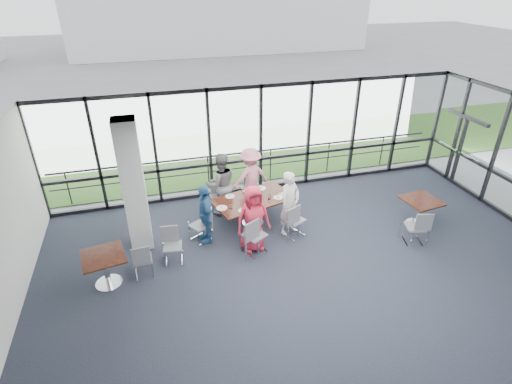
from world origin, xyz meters
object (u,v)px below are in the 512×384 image
object	(u,v)px
structural_column	(134,187)
chair_main_end	(200,225)
side_table_left	(104,260)
diner_end	(205,214)
chair_spare_la	(142,259)
diner_far_right	(250,177)
chair_main_fl	(218,197)
chair_main_fr	(251,188)
chair_main_nl	(254,235)
diner_near_left	(253,219)
chair_spare_lb	(173,246)
side_table_right	(421,204)
diner_far_left	(221,184)
chair_spare_r	(415,227)
main_table	(253,202)
diner_near_right	(290,204)
chair_main_nr	(294,220)

from	to	relation	value
structural_column	chair_main_end	xyz separation A→B (m)	(1.40, -0.21, -1.17)
side_table_left	diner_end	bearing A→B (deg)	23.57
side_table_left	chair_spare_la	size ratio (longest dim) A/B	1.19
diner_far_right	diner_end	bearing A→B (deg)	29.47
diner_end	chair_spare_la	xyz separation A→B (m)	(-1.55, -0.90, -0.35)
chair_main_fl	chair_main_fr	distance (m)	0.97
chair_main_nl	chair_main_fr	xyz separation A→B (m)	(0.52, 2.24, 0.01)
diner_near_left	chair_spare_lb	xyz separation A→B (m)	(-1.89, 0.01, -0.42)
side_table_left	side_table_right	distance (m)	7.75
diner_near_left	diner_far_left	bearing A→B (deg)	97.16
diner_far_right	chair_spare_lb	world-z (taller)	diner_far_right
chair_spare_r	side_table_right	bearing A→B (deg)	63.77
structural_column	chair_main_fr	size ratio (longest dim) A/B	3.28
chair_main_fr	chair_spare_lb	size ratio (longest dim) A/B	1.17
main_table	diner_near_right	size ratio (longest dim) A/B	1.32
diner_near_right	chair_main_end	size ratio (longest dim) A/B	1.99
chair_main_fr	chair_main_end	xyz separation A→B (m)	(-1.67, -1.41, -0.06)
diner_far_left	chair_spare_lb	world-z (taller)	diner_far_left
diner_end	chair_main_nr	bearing A→B (deg)	75.05
chair_main_end	diner_far_left	bearing A→B (deg)	115.22
main_table	diner_far_right	size ratio (longest dim) A/B	1.32
diner_end	side_table_left	bearing A→B (deg)	-71.01
diner_far_left	main_table	bearing A→B (deg)	130.29
diner_far_left	chair_main_fr	bearing A→B (deg)	-164.24
chair_main_nl	chair_main_fr	world-z (taller)	chair_main_fr
diner_far_left	diner_end	size ratio (longest dim) A/B	1.16
diner_near_right	chair_spare_lb	distance (m)	3.00
chair_main_nr	chair_main_nl	bearing A→B (deg)	172.97
diner_near_left	chair_spare_r	distance (m)	3.97
structural_column	chair_main_fl	bearing A→B (deg)	27.11
chair_spare_lb	chair_spare_r	xyz separation A→B (m)	(5.74, -0.86, 0.02)
structural_column	chair_spare_lb	distance (m)	1.62
diner_far_right	diner_near_right	bearing A→B (deg)	94.04
side_table_right	chair_spare_r	distance (m)	0.89
chair_main_nr	chair_spare_r	world-z (taller)	chair_main_nr
main_table	side_table_left	distance (m)	3.88
chair_main_fr	side_table_left	bearing A→B (deg)	14.63
chair_main_nl	chair_main_end	size ratio (longest dim) A/B	1.13
main_table	chair_main_end	world-z (taller)	chair_main_end
chair_main_nr	diner_far_right	bearing A→B (deg)	82.65
diner_far_right	chair_main_end	xyz separation A→B (m)	(-1.66, -1.40, -0.43)
side_table_left	chair_spare_r	world-z (taller)	chair_spare_r
diner_near_right	structural_column	bearing A→B (deg)	143.43
diner_near_left	diner_end	size ratio (longest dim) A/B	1.09
diner_near_left	diner_far_left	size ratio (longest dim) A/B	0.94
chair_spare_la	chair_spare_lb	size ratio (longest dim) A/B	0.99
diner_near_left	chair_spare_la	size ratio (longest dim) A/B	2.02
chair_main_nl	diner_far_left	bearing A→B (deg)	71.61
chair_spare_la	structural_column	bearing A→B (deg)	88.56
side_table_left	diner_near_left	distance (m)	3.34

